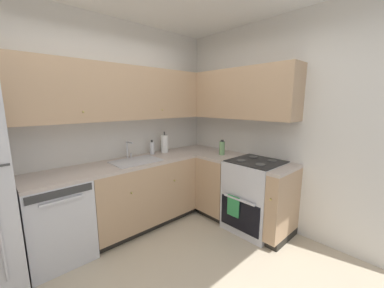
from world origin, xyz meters
TOP-DOWN VIEW (x-y plane):
  - wall_back at (0.00, 1.53)m, footprint 3.53×0.05m
  - wall_right at (1.74, 0.00)m, footprint 0.05×3.11m
  - dishwasher at (-0.60, 1.21)m, footprint 0.60×0.63m
  - lower_cabinets_back at (0.41, 1.21)m, footprint 1.41×0.62m
  - countertop_back at (0.41, 1.21)m, footprint 2.61×0.60m
  - lower_cabinets_right at (1.42, 0.45)m, footprint 0.62×1.24m
  - countertop_right at (1.42, 0.45)m, footprint 0.60×1.24m
  - oven_range at (1.43, 0.13)m, footprint 0.68×0.62m
  - upper_cabinets_back at (0.25, 1.35)m, footprint 2.29×0.34m
  - upper_cabinets_right at (1.56, 0.61)m, footprint 0.32×1.79m
  - sink at (0.33, 1.18)m, footprint 0.59×0.40m
  - faucet at (0.33, 1.39)m, footprint 0.07×0.16m
  - soap_bottle at (0.70, 1.39)m, footprint 0.06×0.06m
  - paper_towel_roll at (0.91, 1.37)m, footprint 0.11×0.11m
  - oil_bottle at (1.42, 0.68)m, footprint 0.08×0.08m

SIDE VIEW (x-z plane):
  - dishwasher at x=-0.60m, z-range 0.00..0.87m
  - lower_cabinets_back at x=0.41m, z-range 0.00..0.87m
  - lower_cabinets_right at x=1.42m, z-range 0.00..0.87m
  - oven_range at x=1.43m, z-range -0.07..0.99m
  - sink at x=0.33m, z-range 0.81..0.91m
  - countertop_back at x=0.41m, z-range 0.87..0.90m
  - countertop_right at x=1.42m, z-range 0.87..0.90m
  - soap_bottle at x=0.70m, z-range 0.89..1.10m
  - oil_bottle at x=1.42m, z-range 0.90..1.11m
  - paper_towel_roll at x=0.91m, z-range 0.87..1.19m
  - faucet at x=0.33m, z-range 0.93..1.16m
  - wall_back at x=0.00m, z-range 0.00..2.67m
  - wall_right at x=1.74m, z-range 0.00..2.67m
  - upper_cabinets_back at x=0.25m, z-range 1.42..2.08m
  - upper_cabinets_right at x=1.56m, z-range 1.42..2.08m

